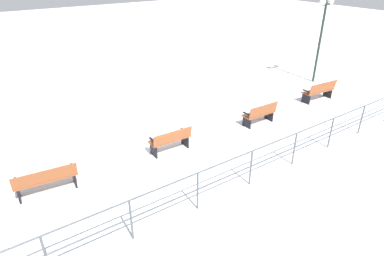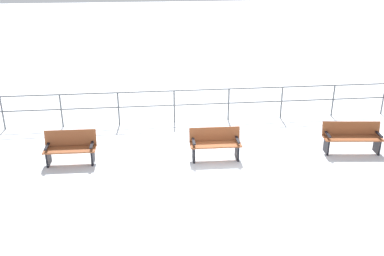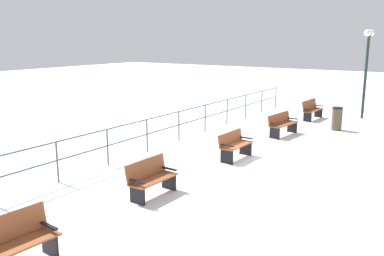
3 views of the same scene
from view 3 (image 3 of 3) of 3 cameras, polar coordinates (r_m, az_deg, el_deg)
ground_plane at (r=13.48m, az=6.00°, el=-4.23°), size 80.00×80.00×0.00m
bench_nearest at (r=7.70m, az=-24.07°, el=-14.44°), size 0.67×1.68×0.94m
bench_second at (r=10.29m, az=-5.63°, el=-6.85°), size 0.58×1.40×0.89m
bench_third at (r=13.38m, az=5.90°, el=-2.32°), size 0.58×1.44×0.87m
bench_fourth at (r=16.92m, az=12.30°, el=0.59°), size 0.70×1.71×0.87m
bench_fifth at (r=20.65m, az=16.13°, el=2.52°), size 0.57×1.64×0.93m
lamppost_middle at (r=21.46m, az=22.96°, el=9.35°), size 0.32×1.10×4.20m
waterfront_railing at (r=14.82m, az=-3.91°, el=0.38°), size 0.05×20.50×1.14m
trash_bin at (r=18.51m, az=19.29°, el=1.23°), size 0.44×0.44×0.98m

